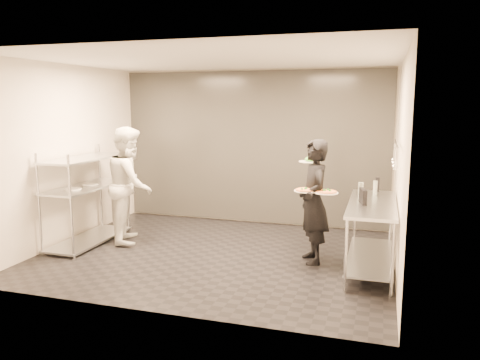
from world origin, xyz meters
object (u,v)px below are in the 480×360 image
(prep_counter, at_px, (371,224))
(bottle_clear, at_px, (375,188))
(chef, at_px, (130,185))
(pos_monitor, at_px, (363,196))
(pizza_plate_far, at_px, (326,192))
(pizza_plate_near, at_px, (306,190))
(bottle_green, at_px, (361,192))
(waiter, at_px, (314,202))
(bottle_dark, at_px, (377,184))
(pass_rack, at_px, (87,195))
(salad_plate, at_px, (310,160))

(prep_counter, height_order, bottle_clear, bottle_clear)
(chef, distance_m, pos_monitor, 3.64)
(prep_counter, height_order, pizza_plate_far, pizza_plate_far)
(pizza_plate_near, relative_size, bottle_clear, 1.60)
(prep_counter, distance_m, bottle_green, 0.45)
(waiter, bearing_deg, chef, -116.91)
(prep_counter, distance_m, pos_monitor, 0.43)
(pizza_plate_near, xyz_separation_m, pos_monitor, (0.75, -0.08, -0.03))
(waiter, bearing_deg, bottle_green, 62.96)
(pizza_plate_near, xyz_separation_m, bottle_dark, (0.91, 0.85, -0.02))
(prep_counter, xyz_separation_m, waiter, (-0.78, 0.10, 0.23))
(pass_rack, height_order, pizza_plate_far, pass_rack)
(pizza_plate_far, bearing_deg, bottle_dark, 55.29)
(bottle_dark, bearing_deg, pass_rack, -169.61)
(chef, xyz_separation_m, bottle_dark, (3.78, 0.51, 0.11))
(prep_counter, relative_size, bottle_dark, 8.46)
(prep_counter, bearing_deg, bottle_clear, 88.01)
(pizza_plate_far, xyz_separation_m, bottle_green, (0.43, 0.18, -0.00))
(pass_rack, relative_size, chef, 0.87)
(pass_rack, bearing_deg, pizza_plate_far, -1.71)
(waiter, bearing_deg, pizza_plate_near, -53.41)
(prep_counter, relative_size, waiter, 1.05)
(waiter, distance_m, pos_monitor, 0.72)
(pos_monitor, bearing_deg, prep_counter, 32.26)
(salad_plate, relative_size, bottle_clear, 1.55)
(prep_counter, relative_size, pizza_plate_far, 5.82)
(pass_rack, relative_size, waiter, 0.93)
(pizza_plate_near, height_order, pos_monitor, pos_monitor)
(bottle_green, distance_m, bottle_dark, 0.76)
(pass_rack, height_order, pizza_plate_near, pass_rack)
(bottle_green, height_order, bottle_dark, bottle_green)
(pizza_plate_far, relative_size, bottle_green, 1.26)
(bottle_clear, bearing_deg, prep_counter, -91.99)
(waiter, bearing_deg, pos_monitor, 47.74)
(salad_plate, distance_m, bottle_green, 0.89)
(bottle_clear, bearing_deg, waiter, -150.21)
(prep_counter, bearing_deg, pass_rack, -179.97)
(pizza_plate_far, height_order, bottle_clear, bottle_clear)
(pizza_plate_near, xyz_separation_m, salad_plate, (-0.03, 0.48, 0.35))
(pizza_plate_near, relative_size, pos_monitor, 1.18)
(waiter, relative_size, pizza_plate_far, 5.56)
(pass_rack, xyz_separation_m, salad_plate, (3.43, 0.43, 0.62))
(pass_rack, distance_m, prep_counter, 4.33)
(pizza_plate_near, bearing_deg, bottle_clear, 34.48)
(chef, relative_size, salad_plate, 5.99)
(pizza_plate_far, bearing_deg, pizza_plate_near, 166.56)
(prep_counter, relative_size, bottle_green, 7.34)
(bottle_green, bearing_deg, pass_rack, -179.09)
(salad_plate, relative_size, bottle_dark, 1.44)
(prep_counter, bearing_deg, bottle_green, 158.05)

